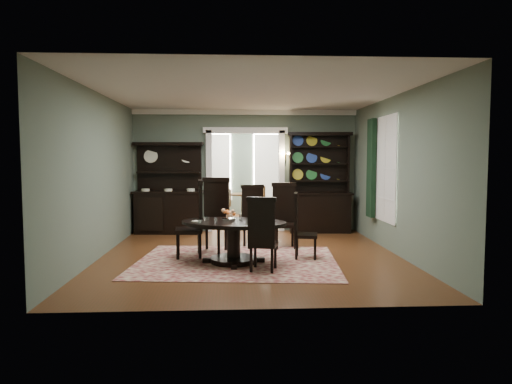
# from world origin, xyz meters

# --- Properties ---
(room) EXTENTS (5.51, 6.01, 3.01)m
(room) POSITION_xyz_m (0.00, 0.04, 1.58)
(room) COLOR #5D2F18
(room) RESTS_ON ground
(parlor) EXTENTS (3.51, 3.50, 3.01)m
(parlor) POSITION_xyz_m (0.00, 5.53, 1.52)
(parlor) COLOR #5D2F18
(parlor) RESTS_ON ground
(doorway_trim) EXTENTS (2.08, 0.25, 2.57)m
(doorway_trim) POSITION_xyz_m (0.00, 3.00, 1.62)
(doorway_trim) COLOR white
(doorway_trim) RESTS_ON floor
(right_window) EXTENTS (0.15, 1.47, 2.12)m
(right_window) POSITION_xyz_m (2.69, 0.93, 1.60)
(right_window) COLOR white
(right_window) RESTS_ON wall_right
(wall_sconce) EXTENTS (0.27, 0.21, 0.21)m
(wall_sconce) POSITION_xyz_m (0.95, 2.85, 1.89)
(wall_sconce) COLOR #C08833
(wall_sconce) RESTS_ON back_wall_right
(rug) EXTENTS (3.71, 3.04, 0.01)m
(rug) POSITION_xyz_m (-0.26, -0.48, 0.01)
(rug) COLOR maroon
(rug) RESTS_ON floor
(dining_table) EXTENTS (2.09, 2.09, 0.73)m
(dining_table) POSITION_xyz_m (-0.31, -0.54, 0.51)
(dining_table) COLOR black
(dining_table) RESTS_ON rug
(centerpiece) EXTENTS (1.19, 0.77, 0.20)m
(centerpiece) POSITION_xyz_m (-0.40, -0.44, 0.78)
(centerpiece) COLOR silver
(centerpiece) RESTS_ON dining_table
(chair_far_left) EXTENTS (0.66, 0.65, 1.44)m
(chair_far_left) POSITION_xyz_m (-0.68, 0.51, 0.76)
(chair_far_left) COLOR black
(chair_far_left) RESTS_ON rug
(chair_far_mid) EXTENTS (0.55, 0.53, 1.27)m
(chair_far_mid) POSITION_xyz_m (0.10, 0.93, 0.67)
(chair_far_mid) COLOR black
(chair_far_mid) RESTS_ON rug
(chair_far_right) EXTENTS (0.51, 0.47, 1.32)m
(chair_far_right) POSITION_xyz_m (0.72, 0.82, 0.69)
(chair_far_right) COLOR black
(chair_far_right) RESTS_ON rug
(chair_end_left) EXTENTS (0.54, 0.57, 1.42)m
(chair_end_left) POSITION_xyz_m (-1.01, -0.05, 0.75)
(chair_end_left) COLOR black
(chair_end_left) RESTS_ON rug
(chair_end_right) EXTENTS (0.49, 0.51, 1.19)m
(chair_end_right) POSITION_xyz_m (0.89, -0.25, 0.63)
(chair_end_right) COLOR black
(chair_end_right) RESTS_ON rug
(chair_near) EXTENTS (0.54, 0.52, 1.21)m
(chair_near) POSITION_xyz_m (0.14, -1.23, 0.64)
(chair_near) COLOR black
(chair_near) RESTS_ON rug
(sideboard) EXTENTS (1.71, 0.71, 2.20)m
(sideboard) POSITION_xyz_m (-1.87, 2.74, 0.77)
(sideboard) COLOR black
(sideboard) RESTS_ON floor
(welsh_dresser) EXTENTS (1.60, 0.68, 2.45)m
(welsh_dresser) POSITION_xyz_m (1.82, 2.73, 0.89)
(welsh_dresser) COLOR black
(welsh_dresser) RESTS_ON floor
(parlor_table) EXTENTS (0.85, 0.85, 0.79)m
(parlor_table) POSITION_xyz_m (-0.01, 4.82, 0.52)
(parlor_table) COLOR #503117
(parlor_table) RESTS_ON parlor_floor
(parlor_chair_left) EXTENTS (0.42, 0.41, 0.93)m
(parlor_chair_left) POSITION_xyz_m (-0.52, 4.71, 0.50)
(parlor_chair_left) COLOR #503117
(parlor_chair_left) RESTS_ON parlor_floor
(parlor_chair_right) EXTENTS (0.49, 0.48, 1.02)m
(parlor_chair_right) POSITION_xyz_m (0.63, 4.72, 0.55)
(parlor_chair_right) COLOR #503117
(parlor_chair_right) RESTS_ON parlor_floor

